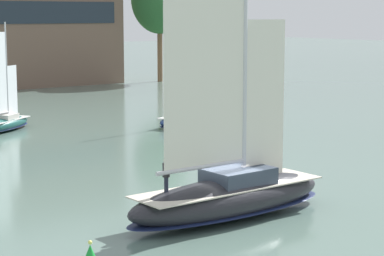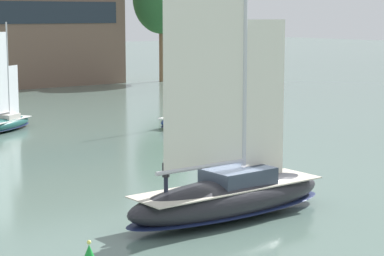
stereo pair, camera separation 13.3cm
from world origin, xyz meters
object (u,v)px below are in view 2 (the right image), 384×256
Objects in this scene: sailboat_main at (229,193)px; sailboat_moored_near_marina at (190,81)px; sailboat_moored_far_slip at (184,118)px; sailboat_moored_outer_mooring at (7,122)px.

sailboat_main is 1.51× the size of sailboat_moored_near_marina.
sailboat_main is 1.72× the size of sailboat_moored_far_slip.
sailboat_main is 32.56m from sailboat_moored_outer_mooring.
sailboat_moored_far_slip is (-21.60, -28.13, -0.09)m from sailboat_moored_near_marina.
sailboat_moored_outer_mooring is at bearing -148.74° from sailboat_moored_near_marina.
sailboat_moored_far_slip is at bearing 58.10° from sailboat_main.
sailboat_moored_near_marina is 1.16× the size of sailboat_moored_outer_mooring.
sailboat_moored_near_marina is 1.14× the size of sailboat_moored_far_slip.
sailboat_moored_far_slip is 1.02× the size of sailboat_moored_outer_mooring.
sailboat_moored_near_marina is at bearing 55.07° from sailboat_main.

